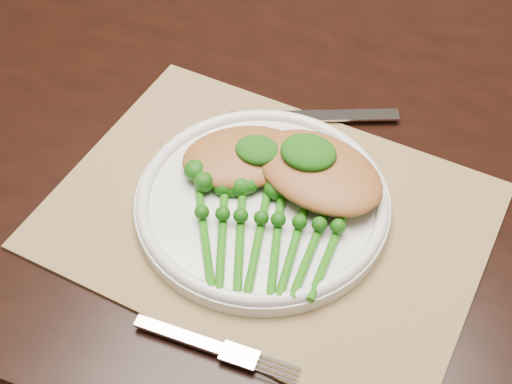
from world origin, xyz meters
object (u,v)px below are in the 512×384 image
(dining_table, at_px, (255,255))
(dinner_plate, at_px, (262,201))
(broccolini_bundle, at_px, (267,240))
(placemat, at_px, (268,215))
(chicken_fillet_left, at_px, (243,157))

(dining_table, relative_size, dinner_plate, 6.19)
(dining_table, distance_m, broccolini_bundle, 0.48)
(placemat, distance_m, chicken_fillet_left, 0.07)
(placemat, relative_size, broccolini_bundle, 2.23)
(dining_table, bearing_deg, broccolini_bundle, -66.38)
(placemat, height_order, broccolini_bundle, broccolini_bundle)
(dining_table, distance_m, chicken_fillet_left, 0.44)
(dinner_plate, relative_size, broccolini_bundle, 1.34)
(dining_table, height_order, broccolini_bundle, broccolini_bundle)
(chicken_fillet_left, xyz_separation_m, broccolini_bundle, (0.06, -0.09, -0.01))
(placemat, xyz_separation_m, dinner_plate, (-0.01, 0.01, 0.01))
(dining_table, distance_m, dinner_plate, 0.44)
(dinner_plate, relative_size, chicken_fillet_left, 2.03)
(dinner_plate, bearing_deg, dining_table, 113.70)
(chicken_fillet_left, bearing_deg, broccolini_bundle, -86.79)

